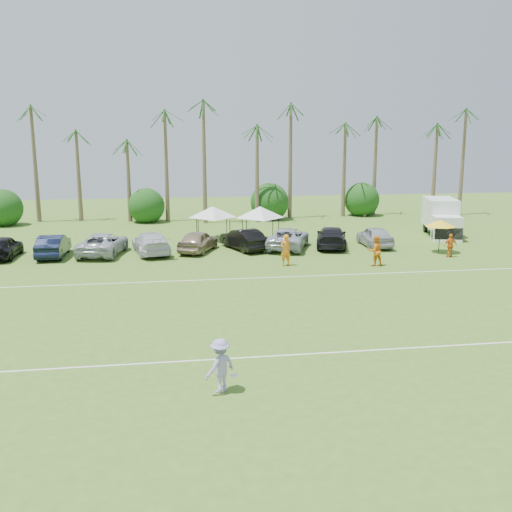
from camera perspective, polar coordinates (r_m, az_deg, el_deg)
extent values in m
plane|color=#42691F|center=(19.87, 3.39, -12.05)|extent=(120.00, 120.00, 0.00)
cube|color=white|center=(21.67, 2.27, -9.93)|extent=(80.00, 0.10, 0.01)
cube|color=white|center=(32.98, -1.71, -2.28)|extent=(80.00, 0.10, 0.01)
cone|color=brown|center=(57.38, -22.13, 7.42)|extent=(0.44, 0.44, 9.00)
cone|color=brown|center=(56.42, -17.18, 8.21)|extent=(0.44, 0.44, 10.00)
cone|color=brown|center=(55.96, -13.11, 8.92)|extent=(0.44, 0.44, 11.00)
cone|color=brown|center=(55.90, -8.92, 7.54)|extent=(0.44, 0.44, 8.00)
cone|color=brown|center=(56.00, -4.80, 8.16)|extent=(0.44, 0.44, 9.00)
cone|color=brown|center=(56.39, -0.70, 8.73)|extent=(0.44, 0.44, 10.00)
cone|color=brown|center=(57.06, 3.33, 9.25)|extent=(0.44, 0.44, 11.00)
cone|color=brown|center=(58.39, 8.16, 7.74)|extent=(0.44, 0.44, 8.00)
cone|color=brown|center=(60.00, 12.80, 8.15)|extent=(0.44, 0.44, 9.00)
cone|color=brown|center=(61.97, 17.17, 8.49)|extent=(0.44, 0.44, 10.00)
cone|color=brown|center=(63.79, 20.47, 8.81)|extent=(0.44, 0.44, 11.00)
cylinder|color=brown|center=(59.18, -23.52, 3.72)|extent=(0.30, 0.30, 1.40)
sphere|color=#123F11|center=(59.06, -23.61, 4.77)|extent=(4.00, 4.00, 4.00)
cylinder|color=brown|center=(57.26, -10.82, 4.25)|extent=(0.30, 0.30, 1.40)
sphere|color=#123F11|center=(57.13, -10.86, 5.34)|extent=(4.00, 4.00, 4.00)
cylinder|color=brown|center=(58.07, 1.13, 4.56)|extent=(0.30, 0.30, 1.40)
sphere|color=#123F11|center=(57.94, 1.14, 5.64)|extent=(4.00, 4.00, 4.00)
cylinder|color=brown|center=(60.58, 10.52, 4.66)|extent=(0.30, 0.30, 1.40)
sphere|color=#123F11|center=(60.46, 10.56, 5.70)|extent=(4.00, 4.00, 4.00)
imported|color=orange|center=(36.19, 2.96, 0.60)|extent=(0.85, 0.68, 2.02)
imported|color=orange|center=(36.91, 11.85, 0.53)|extent=(1.04, 0.86, 1.94)
imported|color=orange|center=(40.93, 18.87, 1.00)|extent=(0.96, 0.42, 1.61)
cube|color=white|center=(50.07, 17.93, 4.19)|extent=(3.33, 4.69, 2.30)
cube|color=white|center=(47.34, 18.55, 2.61)|extent=(2.48, 2.15, 1.93)
cube|color=black|center=(46.72, 18.70, 2.14)|extent=(2.12, 0.82, 0.92)
cube|color=#E5590C|center=(50.37, 19.19, 3.67)|extent=(0.40, 1.43, 0.83)
cylinder|color=black|center=(47.42, 17.37, 2.03)|extent=(0.48, 0.87, 0.83)
cylinder|color=black|center=(47.81, 19.54, 1.96)|extent=(0.48, 0.87, 0.83)
cylinder|color=black|center=(51.17, 16.57, 2.76)|extent=(0.48, 0.87, 0.83)
cylinder|color=black|center=(51.53, 18.59, 2.69)|extent=(0.48, 0.87, 0.83)
cylinder|color=black|center=(44.31, -5.79, 2.47)|extent=(0.06, 0.06, 1.78)
cylinder|color=black|center=(44.50, -2.62, 2.56)|extent=(0.06, 0.06, 1.78)
cylinder|color=black|center=(46.74, -5.96, 2.96)|extent=(0.06, 0.06, 1.78)
cylinder|color=black|center=(46.92, -2.95, 3.04)|extent=(0.06, 0.06, 1.78)
pyramid|color=silver|center=(45.36, -4.37, 4.98)|extent=(3.83, 3.83, 0.89)
cylinder|color=black|center=(43.62, -0.95, 2.40)|extent=(0.06, 0.06, 1.80)
cylinder|color=black|center=(44.03, 2.28, 2.48)|extent=(0.06, 0.06, 1.80)
cylinder|color=black|center=(46.07, -1.38, 2.90)|extent=(0.06, 0.06, 1.80)
cylinder|color=black|center=(46.45, 1.69, 2.98)|extent=(0.06, 0.06, 1.80)
pyramid|color=white|center=(44.78, 0.41, 4.98)|extent=(3.89, 3.89, 0.90)
cylinder|color=black|center=(42.25, 17.87, 1.73)|extent=(0.05, 0.05, 2.11)
cone|color=yellow|center=(42.09, 17.96, 3.15)|extent=(2.11, 2.11, 0.48)
imported|color=#A094D2|center=(18.54, -3.61, -10.88)|extent=(1.31, 1.22, 1.77)
cylinder|color=white|center=(18.59, -2.19, -11.87)|extent=(0.27, 0.27, 0.03)
imported|color=black|center=(42.09, -24.00, 0.84)|extent=(1.93, 4.55, 1.54)
imported|color=black|center=(41.27, -19.62, 0.98)|extent=(1.66, 4.67, 1.54)
imported|color=#B3B6BF|center=(40.95, -15.05, 1.19)|extent=(3.48, 5.89, 1.54)
imported|color=silver|center=(40.57, -10.45, 1.30)|extent=(3.07, 5.59, 1.54)
imported|color=gray|center=(40.83, -5.82, 1.50)|extent=(3.42, 4.86, 1.54)
imported|color=black|center=(41.35, -1.28, 1.69)|extent=(3.18, 4.94, 1.54)
imported|color=#ACB2BD|center=(41.78, 3.22, 1.78)|extent=(4.36, 6.07, 1.54)
imported|color=black|center=(42.62, 7.55, 1.90)|extent=(3.51, 5.68, 1.54)
imported|color=#AFB0BA|center=(43.46, 11.80, 1.94)|extent=(1.98, 4.57, 1.54)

